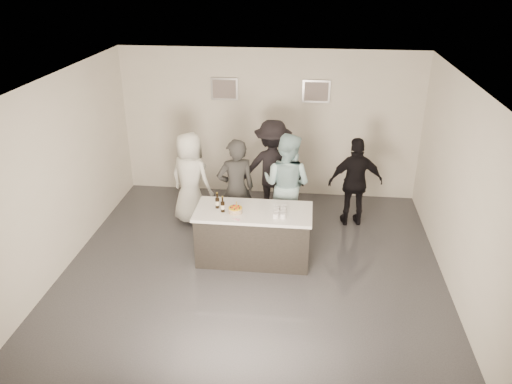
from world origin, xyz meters
TOP-DOWN VIEW (x-y plane):
  - floor at (0.00, 0.00)m, footprint 6.00×6.00m
  - ceiling at (0.00, 0.00)m, footprint 6.00×6.00m
  - wall_back at (0.00, 3.00)m, footprint 6.00×0.04m
  - wall_front at (0.00, -3.00)m, footprint 6.00×0.04m
  - wall_left at (-3.00, 0.00)m, footprint 0.04×6.00m
  - wall_right at (3.00, 0.00)m, footprint 0.04×6.00m
  - picture_left at (-0.90, 2.97)m, footprint 0.54×0.04m
  - picture_right at (0.90, 2.97)m, footprint 0.54×0.04m
  - bar_counter at (-0.02, 0.34)m, footprint 1.86×0.86m
  - cake at (-0.30, 0.24)m, footprint 0.22×0.22m
  - beer_bottle_a at (-0.61, 0.37)m, footprint 0.07×0.07m
  - beer_bottle_b at (-0.50, 0.24)m, footprint 0.07×0.07m
  - tumbler_cluster at (0.40, 0.29)m, footprint 0.19×0.40m
  - candles at (-0.29, 0.02)m, footprint 0.24×0.08m
  - person_main_black at (-0.41, 1.06)m, footprint 0.79×0.67m
  - person_main_blue at (0.45, 1.33)m, footprint 1.11×1.01m
  - person_guest_left at (-1.33, 1.54)m, footprint 1.00×0.85m
  - person_guest_right at (1.68, 1.77)m, footprint 1.03×0.54m
  - person_guest_back at (0.14, 2.04)m, footprint 1.23×0.72m

SIDE VIEW (x-z plane):
  - floor at x=0.00m, z-range 0.00..0.00m
  - bar_counter at x=-0.02m, z-range 0.00..0.90m
  - person_guest_right at x=1.68m, z-range 0.00..1.68m
  - person_guest_left at x=-1.33m, z-range 0.00..1.74m
  - candles at x=-0.29m, z-range 0.90..0.91m
  - person_main_black at x=-0.41m, z-range 0.00..1.83m
  - person_main_blue at x=0.45m, z-range 0.00..1.87m
  - cake at x=-0.30m, z-range 0.90..0.98m
  - person_guest_back at x=0.14m, z-range 0.00..1.88m
  - tumbler_cluster at x=0.40m, z-range 0.90..0.98m
  - beer_bottle_a at x=-0.61m, z-range 0.90..1.16m
  - beer_bottle_b at x=-0.50m, z-range 0.90..1.16m
  - wall_back at x=0.00m, z-range 0.00..3.00m
  - wall_front at x=0.00m, z-range 0.00..3.00m
  - wall_left at x=-3.00m, z-range 0.00..3.00m
  - wall_right at x=3.00m, z-range 0.00..3.00m
  - picture_left at x=-0.90m, z-range 1.98..2.42m
  - picture_right at x=0.90m, z-range 1.98..2.42m
  - ceiling at x=0.00m, z-range 3.00..3.00m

